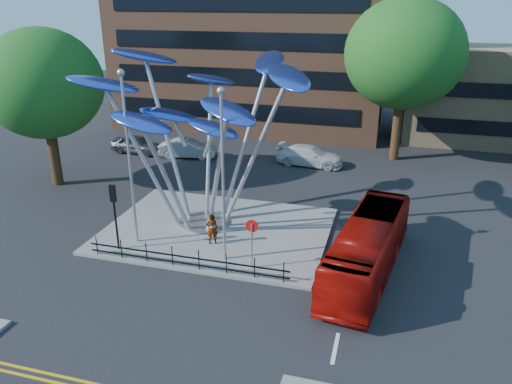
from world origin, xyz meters
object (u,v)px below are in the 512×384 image
(tree_left, at_px, (43,84))
(street_lamp_left, at_px, (128,145))
(tree_right, at_px, (405,54))
(parked_car_right, at_px, (310,156))
(pedestrian, at_px, (212,229))
(street_lamp_right, at_px, (223,162))
(parked_car_left, at_px, (137,144))
(red_bus, at_px, (368,247))
(traffic_light_island, at_px, (114,204))
(leaf_sculpture, at_px, (198,103))
(no_entry_sign_island, at_px, (252,236))
(parked_car_mid, at_px, (188,148))

(tree_left, relative_size, street_lamp_left, 1.17)
(tree_right, relative_size, parked_car_right, 2.39)
(street_lamp_left, bearing_deg, pedestrian, 12.08)
(street_lamp_right, height_order, parked_car_left, street_lamp_right)
(red_bus, height_order, parked_car_right, red_bus)
(tree_left, xyz_separation_m, traffic_light_island, (9.00, -7.50, -4.18))
(tree_right, relative_size, red_bus, 1.27)
(tree_left, height_order, parked_car_right, tree_left)
(leaf_sculpture, bearing_deg, street_lamp_left, -127.40)
(tree_left, distance_m, parked_car_left, 10.18)
(street_lamp_left, bearing_deg, street_lamp_right, -5.71)
(street_lamp_right, bearing_deg, no_entry_sign_island, -17.87)
(tree_right, height_order, parked_car_right, tree_right)
(tree_left, relative_size, traffic_light_island, 3.01)
(street_lamp_left, height_order, traffic_light_island, street_lamp_left)
(leaf_sculpture, relative_size, no_entry_sign_island, 5.19)
(street_lamp_right, distance_m, no_entry_sign_island, 3.64)
(leaf_sculpture, bearing_deg, tree_left, 164.45)
(leaf_sculpture, relative_size, parked_car_mid, 2.84)
(leaf_sculpture, distance_m, parked_car_left, 16.45)
(traffic_light_island, bearing_deg, pedestrian, 22.74)
(leaf_sculpture, distance_m, parked_car_right, 14.07)
(parked_car_mid, height_order, parked_car_right, parked_car_mid)
(no_entry_sign_island, xyz_separation_m, red_bus, (5.17, 1.23, -0.49))
(no_entry_sign_island, height_order, pedestrian, no_entry_sign_island)
(tree_right, height_order, traffic_light_island, tree_right)
(parked_car_right, bearing_deg, leaf_sculpture, 166.08)
(street_lamp_right, height_order, traffic_light_island, street_lamp_right)
(tree_right, height_order, leaf_sculpture, tree_right)
(pedestrian, relative_size, parked_car_right, 0.32)
(pedestrian, bearing_deg, no_entry_sign_island, 122.49)
(no_entry_sign_island, height_order, parked_car_mid, no_entry_sign_island)
(red_bus, relative_size, parked_car_left, 2.22)
(tree_right, relative_size, leaf_sculpture, 0.95)
(leaf_sculpture, bearing_deg, parked_car_right, 71.83)
(tree_right, height_order, pedestrian, tree_right)
(traffic_light_island, relative_size, parked_car_mid, 0.77)
(street_lamp_right, bearing_deg, parked_car_mid, 118.97)
(street_lamp_right, xyz_separation_m, parked_car_left, (-12.80, 15.00, -4.36))
(street_lamp_right, height_order, pedestrian, street_lamp_right)
(street_lamp_right, relative_size, parked_car_right, 1.64)
(pedestrian, bearing_deg, parked_car_left, -72.72)
(pedestrian, bearing_deg, street_lamp_left, -11.08)
(no_entry_sign_island, bearing_deg, parked_car_left, 132.73)
(traffic_light_island, xyz_separation_m, red_bus, (12.17, 1.24, -1.29))
(no_entry_sign_island, bearing_deg, street_lamp_right, 162.13)
(no_entry_sign_island, bearing_deg, pedestrian, 145.65)
(tree_left, relative_size, street_lamp_right, 1.24)
(street_lamp_right, bearing_deg, street_lamp_left, 174.29)
(street_lamp_right, xyz_separation_m, red_bus, (6.67, 0.74, -3.77))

